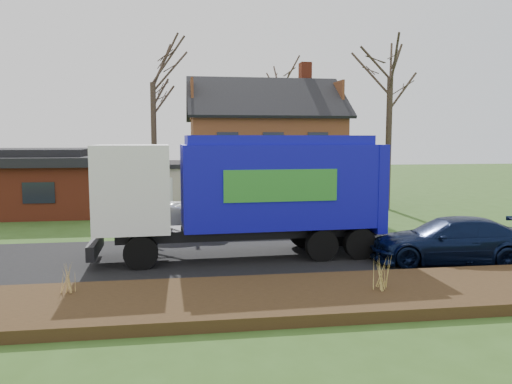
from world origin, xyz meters
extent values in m
plane|color=#31511B|center=(0.00, 0.00, 0.00)|extent=(120.00, 120.00, 0.00)
cube|color=black|center=(0.00, 0.00, 0.01)|extent=(80.00, 7.00, 0.02)
cube|color=black|center=(0.00, -5.30, 0.15)|extent=(80.00, 3.50, 0.30)
cube|color=beige|center=(2.00, 14.00, 1.35)|extent=(9.00, 7.50, 2.70)
cube|color=brown|center=(2.00, 14.00, 4.10)|extent=(9.00, 7.50, 2.80)
cube|color=#963820|center=(5.00, 15.00, 8.46)|extent=(0.70, 0.90, 1.60)
cube|color=beige|center=(-4.20, 13.50, 1.30)|extent=(3.50, 5.50, 2.60)
cube|color=black|center=(-4.20, 13.50, 2.72)|extent=(3.90, 5.90, 0.24)
cube|color=#963820|center=(-12.00, 13.00, 1.40)|extent=(9.00, 7.50, 2.80)
cube|color=black|center=(-12.00, 13.00, 3.05)|extent=(9.80, 8.20, 0.50)
cube|color=black|center=(-12.00, 13.00, 3.50)|extent=(7.00, 6.00, 0.40)
cylinder|color=black|center=(-4.53, -1.28, 0.57)|extent=(1.15, 0.42, 1.13)
cylinder|color=black|center=(-4.62, 1.01, 0.57)|extent=(1.15, 0.42, 1.13)
cylinder|color=black|center=(1.66, -1.04, 0.57)|extent=(1.15, 0.42, 1.13)
cylinder|color=black|center=(1.58, 1.24, 0.57)|extent=(1.15, 0.42, 1.13)
cylinder|color=black|center=(3.08, -0.99, 0.57)|extent=(1.15, 0.42, 1.13)
cylinder|color=black|center=(2.99, 1.29, 0.57)|extent=(1.15, 0.42, 1.13)
cube|color=black|center=(-0.77, 0.01, 0.92)|extent=(9.40, 1.66, 0.38)
cube|color=white|center=(-4.85, -0.14, 2.61)|extent=(2.60, 2.81, 2.94)
cube|color=black|center=(-6.05, -0.19, 2.77)|extent=(0.18, 2.40, 0.98)
cube|color=black|center=(-6.15, -0.19, 0.60)|extent=(0.37, 2.73, 0.49)
cube|color=#0F0DA5|center=(0.26, 0.05, 2.61)|extent=(6.95, 2.98, 2.94)
cube|color=#0F0DA5|center=(0.26, 0.05, 4.24)|extent=(6.61, 2.64, 0.33)
cube|color=#0F0DA5|center=(3.80, 0.18, 2.50)|extent=(0.48, 2.79, 3.16)
cube|color=#2F8A2D|center=(0.15, -1.34, 2.72)|extent=(3.92, 0.19, 1.09)
cube|color=#2F8A2D|center=(0.05, 1.42, 2.72)|extent=(3.92, 0.19, 1.09)
imported|color=#AEB0B6|center=(-3.25, 4.28, 0.72)|extent=(4.61, 2.63, 1.44)
imported|color=#0B1533|center=(6.00, -1.89, 0.79)|extent=(5.71, 3.06, 1.57)
cylinder|color=#3A2C23|center=(-4.65, 10.41, 3.67)|extent=(0.30, 0.30, 7.34)
cylinder|color=#392D22|center=(9.23, 11.02, 3.96)|extent=(0.36, 0.36, 7.92)
cylinder|color=#3F2F26|center=(4.49, 21.27, 4.15)|extent=(0.32, 0.32, 8.30)
cone|color=tan|center=(-6.13, -4.52, 0.70)|extent=(0.04, 0.04, 0.79)
cone|color=tan|center=(-6.26, -4.52, 0.70)|extent=(0.04, 0.04, 0.79)
cone|color=tan|center=(-6.00, -4.52, 0.70)|extent=(0.04, 0.04, 0.79)
cone|color=tan|center=(-6.13, -4.41, 0.70)|extent=(0.04, 0.04, 0.79)
cone|color=tan|center=(-6.13, -4.62, 0.70)|extent=(0.04, 0.04, 0.79)
cone|color=tan|center=(2.03, -5.43, 0.78)|extent=(0.04, 0.04, 0.95)
cone|color=tan|center=(1.88, -5.43, 0.78)|extent=(0.04, 0.04, 0.95)
cone|color=tan|center=(2.18, -5.43, 0.78)|extent=(0.04, 0.04, 0.95)
cone|color=tan|center=(2.03, -5.31, 0.78)|extent=(0.04, 0.04, 0.95)
cone|color=tan|center=(2.03, -5.55, 0.78)|extent=(0.04, 0.04, 0.95)
camera|label=1|loc=(-3.15, -17.73, 4.31)|focal=35.00mm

